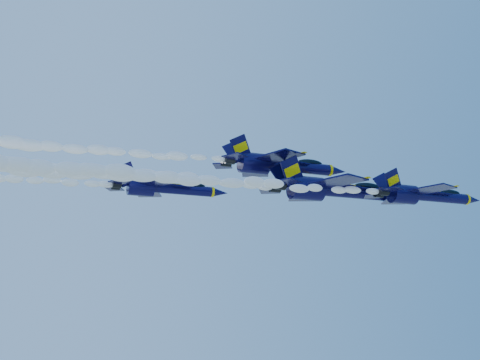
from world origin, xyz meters
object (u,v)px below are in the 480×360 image
object	(u,v)px
jet_lead	(424,195)
jet_third	(279,165)
jet_second	(334,190)
jet_fourth	(164,188)

from	to	relation	value
jet_lead	jet_third	bearing A→B (deg)	147.43
jet_third	jet_lead	bearing A→B (deg)	-32.57
jet_second	jet_fourth	world-z (taller)	jet_fourth
jet_second	jet_third	size ratio (longest dim) A/B	1.10
jet_second	jet_fourth	distance (m)	25.56
jet_lead	jet_second	size ratio (longest dim) A/B	0.78
jet_lead	jet_second	distance (m)	11.07
jet_lead	jet_fourth	bearing A→B (deg)	139.18
jet_second	jet_third	distance (m)	8.05
jet_lead	jet_fourth	world-z (taller)	jet_fourth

